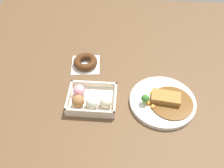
{
  "coord_description": "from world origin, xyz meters",
  "views": [
    {
      "loc": [
        0.01,
        -0.71,
        0.81
      ],
      "look_at": [
        -0.05,
        0.02,
        0.03
      ],
      "focal_mm": 40.13,
      "sensor_mm": 36.0,
      "label": 1
    }
  ],
  "objects": [
    {
      "name": "donut_box",
      "position": [
        -0.13,
        -0.07,
        0.02
      ],
      "size": [
        0.2,
        0.16,
        0.06
      ],
      "color": "beige",
      "rests_on": "ground_plane"
    },
    {
      "name": "chocolate_ring_donut",
      "position": [
        -0.18,
        0.16,
        0.02
      ],
      "size": [
        0.15,
        0.15,
        0.04
      ],
      "color": "white",
      "rests_on": "ground_plane"
    },
    {
      "name": "curry_plate",
      "position": [
        0.17,
        -0.05,
        0.01
      ],
      "size": [
        0.27,
        0.27,
        0.06
      ],
      "color": "white",
      "rests_on": "ground_plane"
    },
    {
      "name": "ground_plane",
      "position": [
        0.0,
        0.0,
        0.0
      ],
      "size": [
        1.6,
        1.6,
        0.0
      ],
      "primitive_type": "plane",
      "color": "brown"
    }
  ]
}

